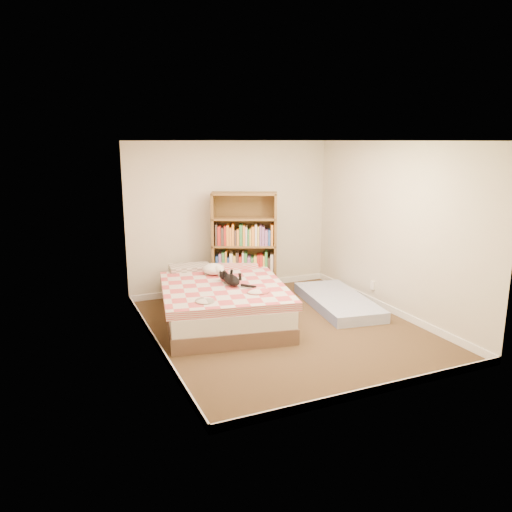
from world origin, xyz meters
name	(u,v)px	position (x,y,z in m)	size (l,w,h in m)	color
room	(286,243)	(0.00, 0.00, 1.20)	(3.51, 4.01, 2.51)	#402E1B
bed	(222,300)	(-0.65, 0.72, 0.28)	(2.00, 2.53, 0.61)	brown
bookshelf	(244,260)	(0.03, 1.55, 0.61)	(1.16, 0.75, 1.71)	brown
floor_mattress	(338,301)	(1.17, 0.50, 0.08)	(0.80, 1.78, 0.16)	#7181BD
black_cat	(231,279)	(-0.56, 0.57, 0.62)	(0.26, 0.69, 0.16)	black
white_dog	(214,269)	(-0.61, 1.14, 0.63)	(0.42, 0.44, 0.17)	white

